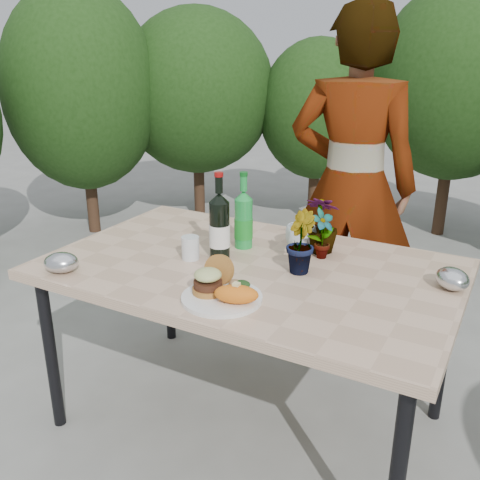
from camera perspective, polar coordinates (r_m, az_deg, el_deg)
The scene contains 18 objects.
ground at distance 2.51m, azimuth 0.92°, elevation -18.59°, with size 80.00×80.00×0.00m, color slate.
patio_table at distance 2.15m, azimuth 1.03°, elevation -4.05°, with size 1.60×1.00×0.75m.
shrub_hedge at distance 3.40m, azimuth 14.47°, elevation 12.12°, with size 6.88×5.14×2.07m.
dinner_plate at distance 1.84m, azimuth -1.95°, elevation -6.19°, with size 0.28×0.28×0.01m, color white.
burger_stack at distance 1.86m, azimuth -3.14°, elevation -4.13°, with size 0.11×0.16×0.11m.
sweet_potato at distance 1.78m, azimuth -0.39°, elevation -5.80°, with size 0.15×0.08×0.06m, color orange.
grilled_veg at distance 1.90m, azimuth -0.07°, elevation -4.67°, with size 0.08×0.05×0.03m.
wine_bottle at distance 2.16m, azimuth -2.20°, elevation 1.43°, with size 0.09×0.09×0.35m.
sparkling_water at distance 2.27m, azimuth 0.38°, elevation 2.11°, with size 0.08×0.08×0.33m.
plastic_cup at distance 2.17m, azimuth -5.31°, elevation -0.84°, with size 0.07×0.07×0.10m, color silver.
seedling_left at distance 2.18m, azimuth 8.74°, elevation 0.62°, with size 0.11×0.07×0.21m, color #255C1F.
seedling_mid at distance 2.03m, azimuth 6.36°, elevation -0.21°, with size 0.13×0.11×0.24m, color #2B581E.
seedling_right at distance 2.24m, azimuth 8.74°, elevation 1.67°, with size 0.14×0.14×0.24m, color #28581E.
blue_bowl at distance 2.29m, azimuth 6.50°, elevation 0.30°, with size 0.13×0.13×0.10m, color silver.
foil_packet_left at distance 2.16m, azimuth -18.53°, elevation -2.29°, with size 0.13×0.11×0.08m, color silver.
foil_packet_right at distance 2.05m, azimuth 21.71°, elevation -3.85°, with size 0.13×0.11×0.08m, color silver.
person at distance 2.79m, azimuth 11.84°, elevation 5.59°, with size 0.65×0.43×1.78m, color #9D664E.
terracotta_pot at distance 4.78m, azimuth -8.96°, elevation 1.64°, with size 0.17×0.17×0.14m.
Camera 1 is at (0.91, -1.74, 1.58)m, focal length 40.00 mm.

